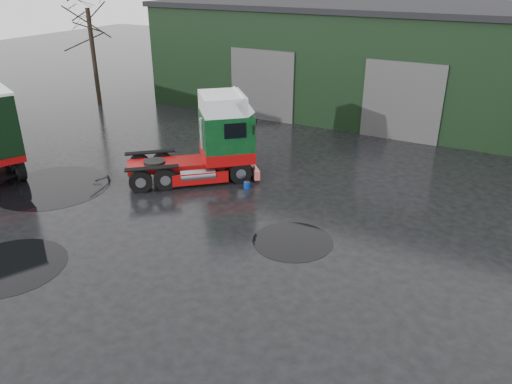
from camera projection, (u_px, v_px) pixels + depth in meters
The scene contains 9 objects.
ground at pixel (224, 254), 15.75m from camera, with size 100.00×100.00×0.00m, color black.
warehouse at pixel (429, 60), 29.57m from camera, with size 32.40×12.40×6.30m.
hero_tractor at pixel (187, 138), 20.55m from camera, with size 2.47×5.83×3.62m, color #093415, non-canonical shape.
wash_bucket at pixel (247, 185), 20.34m from camera, with size 0.28×0.28×0.26m, color navy.
tree_left at pixel (91, 37), 30.95m from camera, with size 4.40×4.40×8.50m, color black, non-canonical shape.
tree_back_a at pixel (355, 13), 40.37m from camera, with size 4.40×4.40×9.50m, color black, non-canonical shape.
puddle_0 at pixel (10, 267), 15.09m from camera, with size 3.37×3.37×0.01m, color black.
puddle_1 at pixel (293, 241), 16.47m from camera, with size 2.68×2.68×0.01m, color black.
puddle_2 at pixel (53, 187), 20.51m from camera, with size 4.61×4.61×0.01m, color black.
Camera 1 is at (7.34, -11.39, 8.32)m, focal length 35.00 mm.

